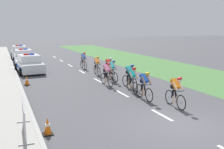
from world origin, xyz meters
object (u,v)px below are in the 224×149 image
at_px(cyclist_second, 144,85).
at_px(cyclist_fourth, 130,76).
at_px(cyclist_lead, 176,91).
at_px(police_car_nearest, 29,64).
at_px(cyclist_third, 132,79).
at_px(police_car_second, 24,57).
at_px(cyclist_sixth, 107,74).
at_px(cyclist_fifth, 112,70).
at_px(cyclist_seventh, 97,65).
at_px(police_car_third, 19,52).
at_px(cyclist_eighth, 109,67).
at_px(cyclist_ninth, 84,60).
at_px(crowd_barrier_front, 24,118).
at_px(traffic_cone_mid, 48,126).
at_px(traffic_cone_near, 27,81).

height_order(cyclist_second, cyclist_fourth, same).
height_order(cyclist_lead, police_car_nearest, police_car_nearest).
relative_size(cyclist_third, cyclist_fourth, 1.00).
relative_size(police_car_nearest, police_car_second, 1.01).
bearing_deg(cyclist_fourth, cyclist_lead, -87.78).
relative_size(cyclist_sixth, police_car_second, 0.38).
xyz_separation_m(cyclist_fifth, cyclist_seventh, (-0.11, 2.73, 0.00)).
distance_m(cyclist_lead, police_car_third, 24.79).
bearing_deg(cyclist_third, cyclist_fourth, 70.10).
bearing_deg(police_car_nearest, cyclist_lead, -67.46).
bearing_deg(cyclist_fifth, cyclist_eighth, 75.03).
bearing_deg(cyclist_fifth, police_car_third, 105.60).
bearing_deg(cyclist_ninth, cyclist_second, -90.59).
distance_m(police_car_nearest, crowd_barrier_front, 13.56).
distance_m(police_car_second, crowd_barrier_front, 18.97).
height_order(cyclist_lead, cyclist_eighth, same).
distance_m(cyclist_lead, police_car_nearest, 13.92).
xyz_separation_m(cyclist_seventh, police_car_third, (-4.80, 14.83, -0.11)).
bearing_deg(cyclist_lead, cyclist_eighth, 90.18).
bearing_deg(cyclist_eighth, cyclist_fourth, -92.23).
xyz_separation_m(cyclist_sixth, cyclist_seventh, (0.68, 3.74, 0.00)).
height_order(cyclist_fourth, cyclist_ninth, same).
bearing_deg(cyclist_third, cyclist_ninth, 90.04).
bearing_deg(cyclist_lead, cyclist_seventh, 93.28).
distance_m(cyclist_ninth, traffic_cone_mid, 14.79).
bearing_deg(cyclist_third, police_car_third, 102.87).
relative_size(cyclist_third, cyclist_fifth, 1.00).
height_order(police_car_nearest, crowd_barrier_front, police_car_nearest).
xyz_separation_m(police_car_nearest, traffic_cone_mid, (-0.81, -13.69, -0.37)).
height_order(cyclist_sixth, police_car_third, police_car_third).
distance_m(cyclist_fourth, cyclist_seventh, 4.97).
height_order(cyclist_third, crowd_barrier_front, cyclist_third).
height_order(cyclist_fifth, police_car_third, police_car_third).
relative_size(police_car_nearest, crowd_barrier_front, 1.94).
distance_m(cyclist_lead, cyclist_ninth, 12.87).
bearing_deg(traffic_cone_mid, cyclist_ninth, 67.85).
bearing_deg(police_car_nearest, cyclist_ninth, 0.01).
bearing_deg(cyclist_seventh, cyclist_eighth, -67.01).
bearing_deg(police_car_nearest, cyclist_fourth, -58.54).
relative_size(cyclist_lead, cyclist_third, 1.00).
relative_size(cyclist_seventh, traffic_cone_near, 2.69).
relative_size(cyclist_sixth, cyclist_seventh, 1.00).
height_order(cyclist_fifth, cyclist_ninth, same).
distance_m(cyclist_fourth, police_car_second, 14.81).
height_order(cyclist_seventh, cyclist_eighth, same).
bearing_deg(cyclist_seventh, cyclist_second, -91.12).
distance_m(cyclist_second, cyclist_eighth, 6.47).
distance_m(cyclist_fourth, crowd_barrier_front, 8.41).
bearing_deg(police_car_second, cyclist_lead, -73.74).
bearing_deg(crowd_barrier_front, cyclist_fifth, 48.24).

